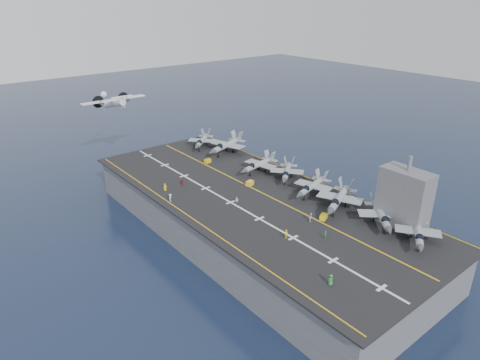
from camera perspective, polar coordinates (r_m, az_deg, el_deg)
ground at (r=106.13m, az=1.37°, el=-7.13°), size 500.00×500.00×0.00m
hull at (r=103.68m, az=1.39°, el=-4.75°), size 36.00×90.00×10.00m
flight_deck at (r=101.33m, az=1.42°, el=-2.15°), size 38.00×92.00×0.40m
foul_line at (r=103.02m, az=2.70°, el=-1.59°), size 0.35×90.00×0.02m
landing_centerline at (r=97.84m, az=-1.27°, el=-2.99°), size 0.50×90.00×0.02m
deck_edge_port at (r=92.31m, az=-6.70°, el=-4.87°), size 0.25×90.00×0.02m
deck_edge_stbd at (r=113.07m, az=8.60°, el=0.51°), size 0.25×90.00×0.02m
island_superstructure at (r=91.56m, az=21.14°, el=-1.43°), size 5.00×10.00×15.00m
fighter_jet_0 at (r=88.59m, az=22.68°, el=-6.38°), size 15.24×14.08×4.40m
fighter_jet_1 at (r=92.27m, az=18.35°, el=-4.37°), size 15.98×16.21×4.74m
fighter_jet_2 at (r=96.40m, az=13.06°, el=-2.36°), size 17.65×15.12×5.18m
fighter_jet_3 at (r=102.03m, az=9.59°, el=-0.75°), size 15.23×12.07×4.65m
fighter_jet_4 at (r=109.78m, az=6.27°, el=1.16°), size 15.25×14.60×4.42m
fighter_jet_5 at (r=113.74m, az=2.53°, el=2.15°), size 14.74×11.20×4.63m
fighter_jet_7 at (r=127.62m, az=-1.81°, el=4.74°), size 17.89×14.57×5.37m
fighter_jet_8 at (r=133.17m, az=-5.08°, el=5.28°), size 15.74×15.27×4.58m
tow_cart_a at (r=92.17m, az=11.08°, el=-4.85°), size 2.16×1.82×1.10m
tow_cart_b at (r=106.24m, az=1.31°, el=-0.43°), size 2.20×1.72×1.17m
tow_cart_c at (r=121.03m, az=-4.33°, el=2.54°), size 1.88×1.32×1.06m
crew_0 at (r=72.82m, az=12.01°, el=-12.90°), size 1.28×0.92×2.02m
crew_1 at (r=84.14m, az=6.19°, el=-7.17°), size 1.19×0.90×1.81m
crew_2 at (r=96.91m, az=-0.41°, el=-2.73°), size 1.16×1.15×1.64m
crew_3 at (r=99.21m, az=-9.26°, el=-2.34°), size 1.31×1.31×1.86m
crew_4 at (r=107.16m, az=-7.74°, el=-0.27°), size 1.16×1.24×1.73m
crew_5 at (r=104.80m, az=-9.96°, el=-0.95°), size 1.13×0.77×1.84m
crew_6 at (r=85.11m, az=11.30°, el=-7.18°), size 1.06×1.22×1.71m
crew_7 at (r=90.60m, az=9.43°, el=-4.93°), size 1.37×1.41×1.97m
transport_plane at (r=140.51m, az=-16.40°, el=9.76°), size 20.78×14.37×4.85m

